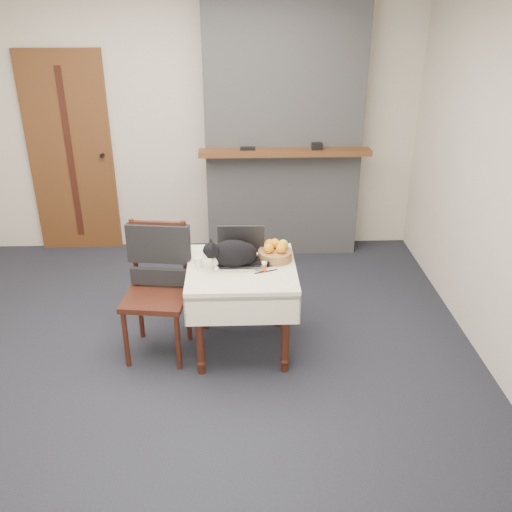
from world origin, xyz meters
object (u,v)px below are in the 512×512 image
at_px(side_table, 242,280).
at_px(chair, 158,271).
at_px(door, 71,155).
at_px(cream_jar, 198,262).
at_px(laptop, 241,253).
at_px(fruit_basket, 275,252).
at_px(pill_bottle, 264,267).
at_px(cat, 234,254).

xyz_separation_m(side_table, chair, (-0.61, 0.07, 0.05)).
distance_m(door, cream_jar, 2.37).
relative_size(laptop, chair, 0.35).
bearing_deg(fruit_basket, door, 136.39).
bearing_deg(pill_bottle, cream_jar, 168.45).
relative_size(cat, pill_bottle, 6.53).
distance_m(side_table, cat, 0.22).
distance_m(pill_bottle, chair, 0.79).
xyz_separation_m(door, pill_bottle, (1.82, -2.02, -0.26)).
bearing_deg(cat, fruit_basket, 1.80).
bearing_deg(cream_jar, side_table, -2.02).
bearing_deg(laptop, door, 133.49).
relative_size(laptop, fruit_basket, 1.40).
height_order(door, side_table, door).
distance_m(laptop, fruit_basket, 0.25).
height_order(cream_jar, chair, chair).
bearing_deg(cat, chair, 156.61).
bearing_deg(chair, pill_bottle, -3.72).
xyz_separation_m(cat, chair, (-0.56, 0.06, -0.16)).
bearing_deg(door, pill_bottle, -47.95).
relative_size(door, pill_bottle, 26.86).
xyz_separation_m(side_table, cat, (-0.05, 0.01, 0.21)).
xyz_separation_m(cream_jar, chair, (-0.30, 0.06, -0.09)).
bearing_deg(laptop, fruit_basket, 6.94).
bearing_deg(laptop, cat, -121.22).
bearing_deg(fruit_basket, cat, -161.06).
distance_m(laptop, chair, 0.62).
bearing_deg(cream_jar, chair, 169.07).
bearing_deg(chair, door, 126.97).
distance_m(side_table, cream_jar, 0.34).
distance_m(door, chair, 2.17).
height_order(laptop, chair, chair).
bearing_deg(door, laptop, -48.03).
bearing_deg(fruit_basket, side_table, -155.80).
relative_size(pill_bottle, fruit_basket, 0.30).
xyz_separation_m(side_table, fruit_basket, (0.25, 0.11, 0.17)).
height_order(door, cream_jar, door).
bearing_deg(fruit_basket, cream_jar, -169.70).
height_order(side_table, cat, cat).
distance_m(fruit_basket, chair, 0.87).
bearing_deg(chair, cream_jar, -3.34).
height_order(laptop, cat, laptop).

